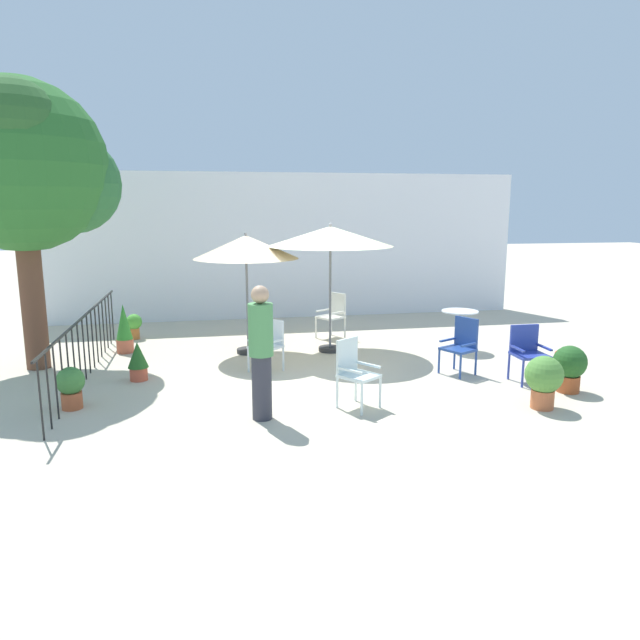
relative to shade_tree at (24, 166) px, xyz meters
The scene contains 19 objects.
ground_plane 5.87m from the shade_tree, ahead, with size 60.00×60.00×0.00m, color beige.
villa_facade 6.35m from the shade_tree, 39.43° to the left, with size 11.79×0.30×3.53m, color white.
terrace_railing 2.93m from the shade_tree, 39.38° to the right, with size 0.03×5.79×1.01m.
shade_tree is the anchor object (origin of this frame).
patio_umbrella_0 3.85m from the shade_tree, ahead, with size 1.94×1.94×2.28m.
patio_umbrella_1 5.27m from the shade_tree, ahead, with size 2.35×2.35×2.43m.
cafe_table_0 8.10m from the shade_tree, ahead, with size 0.69×0.69×0.78m.
patio_chair_0 4.89m from the shade_tree, 13.67° to the right, with size 0.64×0.64×0.86m.
patio_chair_1 8.62m from the shade_tree, 16.55° to the right, with size 0.50×0.48×0.89m.
patio_chair_2 6.28m from the shade_tree, 13.82° to the left, with size 0.65×0.64×0.94m.
patio_chair_3 6.32m from the shade_tree, 31.72° to the right, with size 0.63×0.64×0.95m.
patio_chair_4 7.71m from the shade_tree, 13.79° to the right, with size 0.60×0.62×0.93m.
potted_plant_0 3.96m from the shade_tree, 67.29° to the right, with size 0.38×0.38×0.59m.
potted_plant_1 3.87m from the shade_tree, 56.23° to the left, with size 0.33×0.33×0.53m.
potted_plant_2 8.66m from the shade_tree, 25.66° to the right, with size 0.51×0.51×0.74m.
potted_plant_3 3.67m from the shade_tree, 32.78° to the right, with size 0.32×0.32×0.63m.
potted_plant_4 3.29m from the shade_tree, 32.28° to the left, with size 0.32×0.32×0.93m.
potted_plant_5 9.13m from the shade_tree, 19.85° to the right, with size 0.49×0.49×0.71m.
standing_person 5.35m from the shade_tree, 42.36° to the right, with size 0.32×0.32×1.76m.
Camera 1 is at (-1.85, -9.75, 2.74)m, focal length 32.74 mm.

